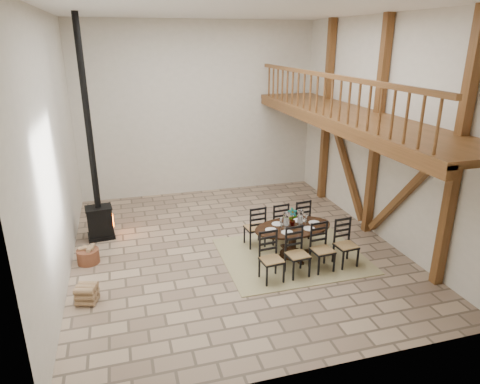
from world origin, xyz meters
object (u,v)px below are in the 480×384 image
object	(u,v)px
log_basket	(88,256)
log_stack	(87,294)
wood_stove	(96,193)
dining_table	(294,242)

from	to	relation	value
log_basket	log_stack	bearing A→B (deg)	-88.16
log_stack	log_basket	bearing A→B (deg)	91.84
wood_stove	log_stack	bearing A→B (deg)	-99.87
dining_table	log_stack	xyz separation A→B (m)	(-4.21, -0.54, -0.19)
wood_stove	log_basket	bearing A→B (deg)	-107.16
log_basket	log_stack	size ratio (longest dim) A/B	1.04
wood_stove	log_stack	distance (m)	2.89
dining_table	wood_stove	size ratio (longest dim) A/B	0.43
dining_table	log_stack	bearing A→B (deg)	-177.88
dining_table	log_stack	distance (m)	4.24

